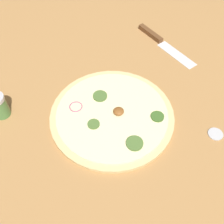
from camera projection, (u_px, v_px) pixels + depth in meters
The scene contains 4 objects.
ground_plane at pixel (112, 116), 0.80m from camera, with size 3.00×3.00×0.00m, color #9E703F.
pizza at pixel (112, 115), 0.80m from camera, with size 0.38×0.38×0.03m.
knife at pixel (157, 39), 1.03m from camera, with size 0.04×0.29×0.02m.
loose_cap at pixel (216, 134), 0.76m from camera, with size 0.04×0.04×0.01m.
Camera 1 is at (0.29, 0.38, 0.65)m, focal length 42.00 mm.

